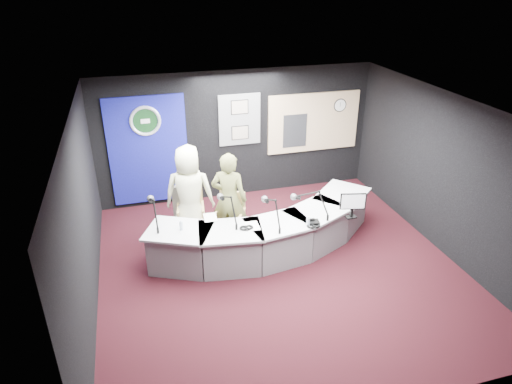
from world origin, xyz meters
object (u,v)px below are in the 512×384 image
object	(u,v)px
armchair_left	(191,212)
armchair_right	(230,218)
person_man	(189,193)
broadcast_desk	(268,233)
person_woman	(229,200)

from	to	relation	value
armchair_left	armchair_right	size ratio (longest dim) A/B	1.01
armchair_left	person_man	world-z (taller)	person_man
broadcast_desk	armchair_left	xyz separation A→B (m)	(-1.25, 0.87, 0.15)
armchair_right	person_man	bearing A→B (deg)	178.93
armchair_left	person_man	distance (m)	0.40
armchair_right	person_woman	distance (m)	0.37
broadcast_desk	person_man	distance (m)	1.62
broadcast_desk	armchair_left	world-z (taller)	armchair_left
armchair_right	person_man	size ratio (longest dim) A/B	0.56
armchair_left	armchair_right	bearing A→B (deg)	-23.15
broadcast_desk	person_woman	xyz separation A→B (m)	(-0.59, 0.49, 0.52)
armchair_right	broadcast_desk	bearing A→B (deg)	-11.04
broadcast_desk	armchair_left	size ratio (longest dim) A/B	4.28
armchair_left	armchair_right	distance (m)	0.76
broadcast_desk	person_man	size ratio (longest dim) A/B	2.44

